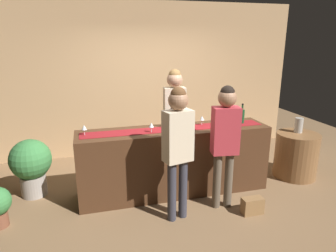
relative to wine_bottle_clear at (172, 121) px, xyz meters
The scene contains 17 objects.
ground_plane 1.10m from the wine_bottle_clear, 46.22° to the right, with size 10.00×10.00×0.00m, color brown.
back_wall 1.90m from the wine_bottle_clear, 88.90° to the left, with size 6.00×0.12×2.90m, color tan.
bar_counter 0.61m from the wine_bottle_clear, 46.22° to the right, with size 2.76×0.60×0.98m, color #472B19.
counter_runner_cloth 0.12m from the wine_bottle_clear, 46.22° to the right, with size 2.62×0.28×0.01m, color maroon.
wine_bottle_clear is the anchor object (origin of this frame).
wine_bottle_green 1.10m from the wine_bottle_clear, ahead, with size 0.07×0.07×0.30m.
wine_bottle_amber 0.18m from the wine_bottle_clear, 26.37° to the right, with size 0.07×0.07×0.30m.
wine_glass_near_customer 0.48m from the wine_bottle_clear, ahead, with size 0.07×0.07×0.14m.
wine_glass_mid_counter 1.20m from the wine_bottle_clear, behind, with size 0.07×0.07×0.14m.
wine_glass_far_end 0.35m from the wine_bottle_clear, 157.98° to the right, with size 0.07×0.07×0.14m.
bartender 0.58m from the wine_bottle_clear, 69.39° to the left, with size 0.36×0.25×1.77m.
customer_sipping 0.82m from the wine_bottle_clear, 48.82° to the right, with size 0.36×0.25×1.66m.
customer_browsing 0.74m from the wine_bottle_clear, 100.12° to the right, with size 0.38×0.27×1.69m.
round_side_table 2.24m from the wine_bottle_clear, ahead, with size 0.68×0.68×0.74m, color brown.
vase_on_side_table 2.17m from the wine_bottle_clear, ahead, with size 0.13×0.13×0.24m, color #A8A399.
potted_plant_tall 2.11m from the wine_bottle_clear, 168.51° to the left, with size 0.58×0.58×0.85m.
handbag 1.57m from the wine_bottle_clear, 46.24° to the right, with size 0.28×0.14×0.22m, color olive.
Camera 1 is at (-1.18, -3.93, 2.21)m, focal length 32.26 mm.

